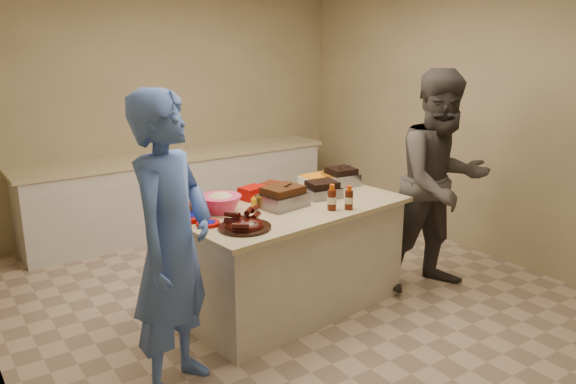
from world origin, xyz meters
TOP-DOWN VIEW (x-y plane):
  - room at (0.00, 0.00)m, footprint 4.50×5.00m
  - back_counter at (0.00, 2.20)m, footprint 3.60×0.64m
  - island at (-0.09, -0.13)m, footprint 1.95×1.17m
  - rib_platter at (-0.68, -0.40)m, footprint 0.44×0.44m
  - pulled_pork_tray at (-0.16, -0.12)m, footprint 0.39×0.32m
  - brisket_tray at (0.27, -0.08)m, footprint 0.31×0.27m
  - roasting_pan at (0.66, 0.15)m, footprint 0.30×0.30m
  - coleslaw_bowl at (-0.63, 0.04)m, footprint 0.35×0.35m
  - sausage_plate at (-0.00, 0.24)m, footprint 0.44×0.44m
  - mac_cheese_dish at (0.53, 0.32)m, footprint 0.31×0.23m
  - bbq_bottle_a at (0.10, -0.41)m, footprint 0.08×0.08m
  - bbq_bottle_b at (0.22, -0.47)m, footprint 0.07×0.07m
  - mustard_bottle at (-0.38, -0.04)m, footprint 0.04×0.04m
  - sauce_bowl at (-0.20, 0.16)m, footprint 0.14×0.06m
  - plate_stack_large at (-0.91, 0.03)m, footprint 0.31×0.31m
  - plate_stack_small at (-0.86, -0.19)m, footprint 0.19×0.19m
  - plastic_cup at (-0.84, 0.11)m, footprint 0.11×0.10m
  - basket_stack at (-0.24, 0.21)m, footprint 0.23×0.20m
  - guest_blue at (-1.32, -0.62)m, footprint 1.72×1.93m
  - guest_gray at (1.20, -0.54)m, footprint 1.36×2.10m

SIDE VIEW (x-z plane):
  - room at x=0.00m, z-range -1.35..1.35m
  - island at x=-0.09m, z-range -0.44..0.44m
  - guest_blue at x=-1.32m, z-range -0.23..0.23m
  - guest_gray at x=1.20m, z-range -0.37..0.37m
  - back_counter at x=0.00m, z-range 0.00..0.90m
  - rib_platter at x=-0.68m, z-range 0.81..0.96m
  - pulled_pork_tray at x=-0.16m, z-range 0.83..0.93m
  - brisket_tray at x=0.27m, z-range 0.84..0.92m
  - roasting_pan at x=0.66m, z-range 0.83..0.93m
  - coleslaw_bowl at x=-0.63m, z-range 0.77..0.99m
  - sausage_plate at x=0.00m, z-range 0.85..0.91m
  - mac_cheese_dish at x=0.53m, z-range 0.84..0.92m
  - bbq_bottle_a at x=0.10m, z-range 0.78..0.98m
  - bbq_bottle_b at x=0.22m, z-range 0.79..0.98m
  - mustard_bottle at x=-0.38m, z-range 0.83..0.94m
  - sauce_bowl at x=-0.20m, z-range 0.81..0.95m
  - plate_stack_large at x=-0.91m, z-range 0.86..0.90m
  - plate_stack_small at x=-0.86m, z-range 0.87..0.89m
  - plastic_cup at x=-0.84m, z-range 0.83..0.93m
  - basket_stack at x=-0.24m, z-range 0.83..0.93m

